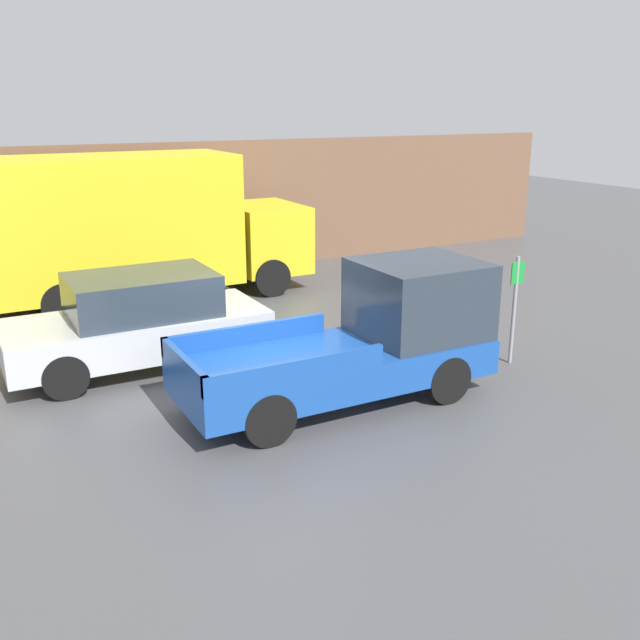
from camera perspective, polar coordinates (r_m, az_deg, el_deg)
The scene contains 6 objects.
ground_plane at distance 12.13m, azimuth -4.08°, elevation -5.54°, with size 60.00×60.00×0.00m, color #4C4C4F.
building_wall at distance 19.69m, azimuth -14.87°, elevation 8.22°, with size 28.00×0.15×3.62m.
pickup_truck at distance 11.55m, azimuth 3.90°, elevation -1.44°, with size 5.07×1.94×2.16m.
car at distance 13.22m, azimuth -14.30°, elevation -0.08°, with size 4.59×1.96×1.73m.
delivery_truck at distance 17.49m, azimuth -15.16°, elevation 7.26°, with size 7.96×2.49×3.48m.
parking_sign at distance 13.39m, azimuth 15.31°, elevation 1.28°, with size 0.30×0.07×2.02m.
Camera 1 is at (-4.55, -10.23, 4.66)m, focal length 40.00 mm.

